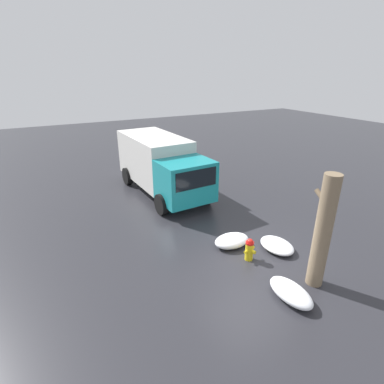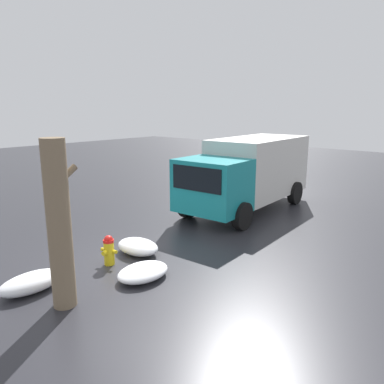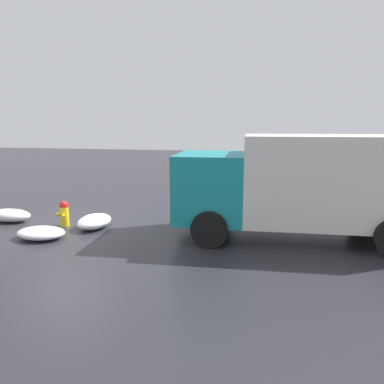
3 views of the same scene
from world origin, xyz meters
TOP-DOWN VIEW (x-y plane):
  - ground_plane at (0.00, 0.00)m, footprint 60.00×60.00m
  - fire_hydrant at (-0.00, -0.00)m, footprint 0.37×0.46m
  - delivery_truck at (6.68, 0.23)m, footprint 6.38×2.75m
  - snow_pile_by_hydrant at (-1.93, 0.12)m, footprint 1.38×0.74m
  - snow_pile_curbside at (0.03, -1.21)m, footprint 1.28×0.93m
  - snow_pile_by_tree at (0.94, 0.01)m, footprint 0.85×1.27m

SIDE VIEW (x-z plane):
  - ground_plane at x=0.00m, z-range 0.00..0.00m
  - snow_pile_curbside at x=0.03m, z-range 0.00..0.30m
  - snow_pile_by_tree at x=0.94m, z-range 0.00..0.38m
  - snow_pile_by_hydrant at x=-1.93m, z-range 0.00..0.38m
  - fire_hydrant at x=0.00m, z-range 0.01..0.76m
  - delivery_truck at x=6.68m, z-range 0.14..2.81m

